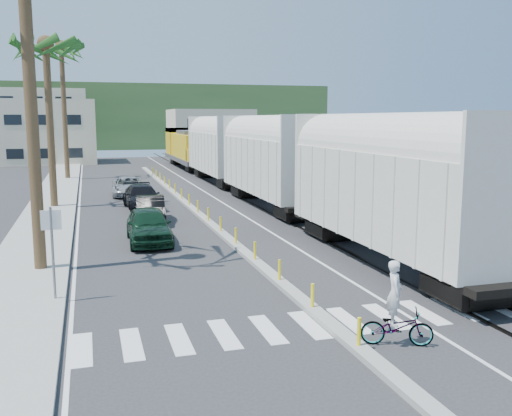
% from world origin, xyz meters
% --- Properties ---
extents(ground, '(140.00, 140.00, 0.00)m').
position_xyz_m(ground, '(0.00, 0.00, 0.00)').
color(ground, '#28282B').
rests_on(ground, ground).
extents(sidewalk, '(3.00, 90.00, 0.15)m').
position_xyz_m(sidewalk, '(-8.50, 25.00, 0.07)').
color(sidewalk, gray).
rests_on(sidewalk, ground).
extents(rails, '(1.56, 100.00, 0.06)m').
position_xyz_m(rails, '(5.00, 28.00, 0.03)').
color(rails, black).
rests_on(rails, ground).
extents(median, '(0.45, 60.00, 0.85)m').
position_xyz_m(median, '(0.00, 19.96, 0.09)').
color(median, gray).
rests_on(median, ground).
extents(crosswalk, '(14.00, 2.20, 0.01)m').
position_xyz_m(crosswalk, '(0.00, -2.00, 0.01)').
color(crosswalk, silver).
rests_on(crosswalk, ground).
extents(lane_markings, '(9.42, 90.00, 0.01)m').
position_xyz_m(lane_markings, '(-2.15, 25.00, 0.00)').
color(lane_markings, silver).
rests_on(lane_markings, ground).
extents(freight_train, '(3.00, 60.94, 5.85)m').
position_xyz_m(freight_train, '(5.00, 24.20, 2.91)').
color(freight_train, beige).
rests_on(freight_train, ground).
extents(palm_trees, '(3.50, 37.20, 13.75)m').
position_xyz_m(palm_trees, '(-8.10, 22.70, 10.81)').
color(palm_trees, brown).
rests_on(palm_trees, ground).
extents(street_sign, '(0.60, 0.08, 3.00)m').
position_xyz_m(street_sign, '(-7.30, 2.00, 1.97)').
color(street_sign, slate).
rests_on(street_sign, ground).
extents(buildings, '(38.00, 27.00, 10.00)m').
position_xyz_m(buildings, '(-6.41, 71.66, 4.36)').
color(buildings, beige).
rests_on(buildings, ground).
extents(hillside, '(80.00, 20.00, 12.00)m').
position_xyz_m(hillside, '(0.00, 100.00, 6.00)').
color(hillside, '#385628').
rests_on(hillside, ground).
extents(car_lead, '(2.12, 4.83, 1.62)m').
position_xyz_m(car_lead, '(-3.61, 9.92, 0.81)').
color(car_lead, black).
rests_on(car_lead, ground).
extents(car_second, '(2.20, 4.57, 1.43)m').
position_xyz_m(car_second, '(-2.97, 15.16, 0.71)').
color(car_second, black).
rests_on(car_second, ground).
extents(car_third, '(2.67, 5.31, 1.47)m').
position_xyz_m(car_third, '(-2.94, 20.22, 0.73)').
color(car_third, black).
rests_on(car_third, ground).
extents(car_rear, '(2.69, 5.17, 1.38)m').
position_xyz_m(car_rear, '(-3.37, 26.72, 0.69)').
color(car_rear, '#AAADAF').
rests_on(car_rear, ground).
extents(cyclist, '(1.90, 2.24, 2.19)m').
position_xyz_m(cyclist, '(1.05, -3.94, 0.68)').
color(cyclist, '#9EA0A5').
rests_on(cyclist, ground).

